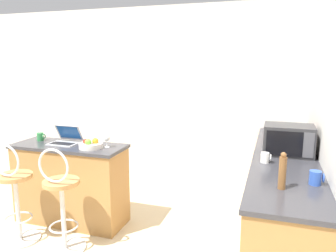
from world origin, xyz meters
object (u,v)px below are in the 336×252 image
at_px(pepper_mill, 282,172).
at_px(mug_white, 265,158).
at_px(bar_stool_near, 15,195).
at_px(mug_blue, 316,178).
at_px(fruit_bowl, 91,145).
at_px(mug_green, 41,137).
at_px(microwave, 288,140).
at_px(toaster, 286,132).
at_px(wine_glass_tall, 107,138).
at_px(bar_stool_far, 61,202).
at_px(laptop, 66,139).

relative_size(pepper_mill, mug_white, 2.95).
distance_m(bar_stool_near, mug_blue, 2.77).
relative_size(fruit_bowl, mug_green, 2.68).
height_order(microwave, mug_blue, microwave).
distance_m(toaster, mug_white, 1.02).
distance_m(microwave, wine_glass_tall, 1.86).
distance_m(bar_stool_near, pepper_mill, 2.55).
bearing_deg(bar_stool_far, mug_white, 16.53).
bearing_deg(toaster, mug_green, -161.17).
xyz_separation_m(laptop, microwave, (2.36, 0.29, 0.10)).
bearing_deg(bar_stool_near, mug_white, 12.87).
bearing_deg(fruit_bowl, bar_stool_near, -139.94).
distance_m(laptop, mug_blue, 2.58).
bearing_deg(bar_stool_far, pepper_mill, -2.44).
distance_m(microwave, mug_green, 2.72).
xyz_separation_m(microwave, fruit_bowl, (-1.97, -0.40, -0.11)).
bearing_deg(laptop, toaster, 21.64).
distance_m(bar_stool_far, pepper_mill, 2.02).
relative_size(microwave, pepper_mill, 1.72).
bearing_deg(mug_green, mug_blue, -10.43).
height_order(bar_stool_near, laptop, laptop).
bearing_deg(bar_stool_near, bar_stool_far, 0.00).
bearing_deg(microwave, mug_white, -119.73).
relative_size(bar_stool_near, microwave, 2.22).
relative_size(laptop, mug_white, 3.36).
relative_size(wine_glass_tall, mug_blue, 1.33).
bearing_deg(mug_white, bar_stool_near, -167.13).
xyz_separation_m(microwave, toaster, (-0.00, 0.65, -0.05)).
bearing_deg(pepper_mill, mug_green, 165.22).
bearing_deg(bar_stool_near, pepper_mill, -1.91).
xyz_separation_m(laptop, mug_white, (2.16, -0.06, -0.00)).
height_order(pepper_mill, mug_blue, pepper_mill).
height_order(microwave, mug_white, microwave).
relative_size(bar_stool_near, fruit_bowl, 4.13).
bearing_deg(laptop, fruit_bowl, -15.82).
relative_size(bar_stool_near, mug_green, 11.07).
relative_size(laptop, fruit_bowl, 1.24).
xyz_separation_m(toaster, fruit_bowl, (-1.97, -1.04, -0.06)).
distance_m(fruit_bowl, mug_blue, 2.18).
relative_size(bar_stool_far, wine_glass_tall, 7.44).
xyz_separation_m(wine_glass_tall, mug_blue, (2.00, -0.50, -0.04)).
bearing_deg(fruit_bowl, microwave, 11.38).
height_order(toaster, fruit_bowl, toaster).
xyz_separation_m(bar_stool_far, laptop, (-0.34, 0.60, 0.46)).
bearing_deg(mug_white, mug_green, 178.29).
distance_m(laptop, mug_green, 0.35).
bearing_deg(toaster, laptop, -158.36).
bearing_deg(microwave, toaster, 90.11).
bearing_deg(toaster, bar_stool_near, -148.98).
distance_m(fruit_bowl, wine_glass_tall, 0.18).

